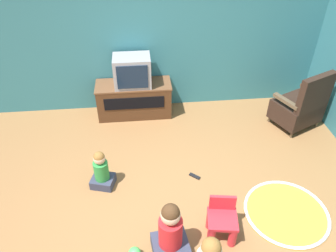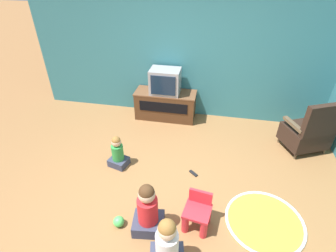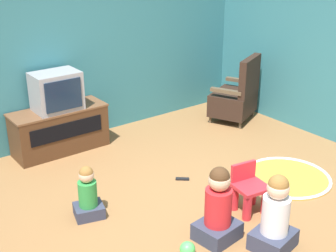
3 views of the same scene
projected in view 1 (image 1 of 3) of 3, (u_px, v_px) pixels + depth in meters
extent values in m
plane|color=olive|center=(173.00, 217.00, 3.74)|extent=(30.00, 30.00, 0.00)
cube|color=teal|center=(145.00, 20.00, 4.79)|extent=(5.69, 0.12, 2.86)
cube|color=#4C2D19|center=(134.00, 99.00, 5.23)|extent=(1.15, 0.44, 0.55)
cube|color=brown|center=(133.00, 85.00, 5.07)|extent=(1.17, 0.45, 0.02)
cube|color=black|center=(134.00, 103.00, 5.01)|extent=(0.92, 0.01, 0.20)
cube|color=#939399|center=(132.00, 71.00, 4.91)|extent=(0.55, 0.39, 0.47)
cube|color=#142338|center=(132.00, 77.00, 4.75)|extent=(0.45, 0.02, 0.36)
cylinder|color=brown|center=(294.00, 109.00, 5.40)|extent=(0.04, 0.04, 0.10)
cylinder|color=brown|center=(270.00, 119.00, 5.18)|extent=(0.04, 0.04, 0.10)
cylinder|color=brown|center=(317.00, 123.00, 5.09)|extent=(0.04, 0.04, 0.10)
cylinder|color=brown|center=(291.00, 134.00, 4.86)|extent=(0.04, 0.04, 0.10)
cube|color=black|center=(296.00, 110.00, 5.01)|extent=(0.81, 0.75, 0.32)
cube|color=black|center=(316.00, 93.00, 4.59)|extent=(0.60, 0.35, 0.54)
cube|color=brown|center=(313.00, 91.00, 4.97)|extent=(0.25, 0.44, 0.05)
cube|color=brown|center=(286.00, 101.00, 4.73)|extent=(0.25, 0.44, 0.05)
cylinder|color=red|center=(211.00, 235.00, 3.38)|extent=(0.09, 0.09, 0.29)
cylinder|color=red|center=(233.00, 236.00, 3.37)|extent=(0.09, 0.09, 0.29)
cylinder|color=red|center=(210.00, 218.00, 3.55)|extent=(0.09, 0.09, 0.29)
cylinder|color=red|center=(231.00, 219.00, 3.54)|extent=(0.09, 0.09, 0.29)
cube|color=red|center=(223.00, 219.00, 3.38)|extent=(0.35, 0.34, 0.04)
cube|color=red|center=(223.00, 202.00, 3.42)|extent=(0.28, 0.08, 0.18)
cylinder|color=gold|center=(286.00, 212.00, 3.78)|extent=(0.97, 0.97, 0.01)
torus|color=silver|center=(286.00, 212.00, 3.78)|extent=(0.97, 0.97, 0.04)
cube|color=#33384C|center=(170.00, 247.00, 3.35)|extent=(0.40, 0.36, 0.16)
cylinder|color=red|center=(170.00, 232.00, 3.20)|extent=(0.24, 0.24, 0.34)
sphere|color=#D8AD8C|center=(171.00, 215.00, 3.04)|extent=(0.19, 0.19, 0.19)
sphere|color=#472D19|center=(171.00, 213.00, 3.02)|extent=(0.18, 0.18, 0.18)
cube|color=#33384C|center=(103.00, 181.00, 4.10)|extent=(0.33, 0.30, 0.12)
cylinder|color=#2D8C3F|center=(101.00, 170.00, 3.99)|extent=(0.18, 0.18, 0.26)
sphere|color=#D8AD8C|center=(99.00, 159.00, 3.87)|extent=(0.14, 0.14, 0.14)
sphere|color=olive|center=(99.00, 157.00, 3.85)|extent=(0.13, 0.13, 0.13)
sphere|color=beige|center=(211.00, 250.00, 2.76)|extent=(0.19, 0.19, 0.19)
sphere|color=olive|center=(211.00, 247.00, 2.74)|extent=(0.18, 0.18, 0.18)
cube|color=black|center=(195.00, 176.00, 4.24)|extent=(0.14, 0.13, 0.02)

